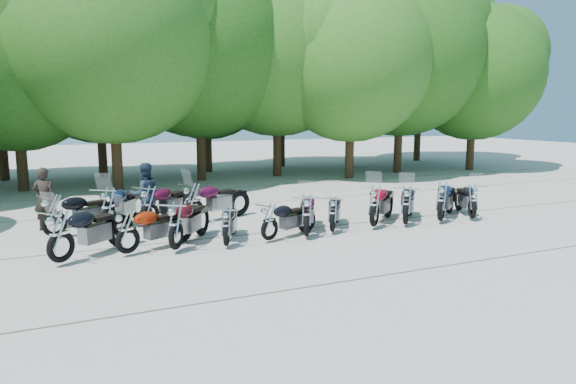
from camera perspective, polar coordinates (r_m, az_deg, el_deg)
name	(u,v)px	position (r m, az deg, el deg)	size (l,w,h in m)	color
ground	(312,242)	(13.25, 2.66, -5.63)	(90.00, 90.00, 0.00)	#A7A196
tree_2	(14,63)	(24.41, -28.17, 12.55)	(7.31, 7.31, 8.97)	#3A2614
tree_3	(111,37)	(22.99, -19.10, 15.93)	(8.70, 8.70, 10.67)	#3A2614
tree_4	(198,41)	(25.55, -9.95, 16.23)	(9.13, 9.13, 11.20)	#3A2614
tree_5	(277,47)	(26.95, -1.25, 15.84)	(9.04, 9.04, 11.10)	#3A2614
tree_6	(351,60)	(26.07, 7.03, 14.33)	(8.00, 8.00, 9.82)	#3A2614
tree_7	(401,54)	(28.94, 12.45, 14.79)	(8.79, 8.79, 10.79)	#3A2614
tree_8	(475,73)	(31.38, 20.02, 12.32)	(7.53, 7.53, 9.25)	#3A2614
tree_11	(98,68)	(28.03, -20.40, 12.81)	(7.56, 7.56, 9.28)	#3A2614
tree_12	(206,67)	(29.03, -9.10, 13.55)	(7.88, 7.88, 9.67)	#3A2614
tree_13	(281,66)	(31.61, -0.76, 13.84)	(8.31, 8.31, 10.20)	#3A2614
tree_14	(351,70)	(32.18, 6.96, 13.31)	(8.02, 8.02, 9.84)	#3A2614
tree_15	(421,55)	(36.41, 14.51, 14.47)	(9.67, 9.67, 11.86)	#3A2614
motorcycle_0	(60,234)	(12.19, -24.00, -4.33)	(0.75, 2.46, 1.39)	black
motorcycle_1	(127,230)	(12.44, -17.42, -4.04)	(0.67, 2.21, 1.25)	maroon
motorcycle_2	(176,224)	(12.46, -12.38, -3.51)	(0.74, 2.43, 1.38)	#390710
motorcycle_3	(226,225)	(12.66, -6.87, -3.68)	(0.62, 2.04, 1.15)	black
motorcycle_4	(269,221)	(13.13, -2.07, -3.19)	(0.62, 2.03, 1.14)	black
motorcycle_5	(307,214)	(13.49, 2.10, -2.47)	(0.71, 2.35, 1.33)	#3F0823
motorcycle_6	(333,213)	(14.09, 4.99, -2.31)	(0.63, 2.08, 1.18)	black
motorcycle_7	(375,205)	(14.80, 9.61, -1.39)	(0.76, 2.50, 1.42)	maroon
motorcycle_8	(406,204)	(15.29, 13.01, -1.28)	(0.73, 2.40, 1.36)	black
motorcycle_9	(442,200)	(16.02, 16.70, -0.89)	(0.75, 2.48, 1.40)	#0C1938
motorcycle_10	(473,200)	(16.75, 19.84, -0.87)	(0.68, 2.23, 1.26)	black
motorcycle_11	(54,214)	(14.79, -24.57, -2.24)	(0.72, 2.37, 1.34)	black
motorcycle_12	(108,207)	(15.01, -19.33, -1.62)	(0.77, 2.52, 1.42)	#0C1637
motorcycle_13	(149,205)	(15.12, -15.14, -1.38)	(0.76, 2.49, 1.41)	#34071B
motorcycle_14	(193,201)	(15.42, -10.51, -1.03)	(0.76, 2.48, 1.40)	#380723
rider_0	(45,199)	(15.95, -25.42, -0.70)	(0.66, 0.43, 1.80)	black
rider_1	(145,195)	(15.53, -15.58, -0.28)	(0.91, 0.71, 1.86)	#1E2D40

